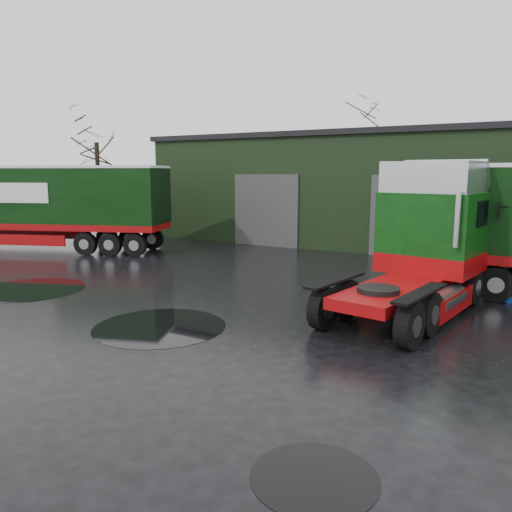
{
  "coord_description": "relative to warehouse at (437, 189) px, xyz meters",
  "views": [
    {
      "loc": [
        7.52,
        -10.53,
        4.16
      ],
      "look_at": [
        0.27,
        2.0,
        1.7
      ],
      "focal_mm": 35.0,
      "sensor_mm": 36.0,
      "label": 1
    }
  ],
  "objects": [
    {
      "name": "ground",
      "position": [
        -2.0,
        -20.0,
        -3.16
      ],
      "size": [
        100.0,
        100.0,
        0.0
      ],
      "primitive_type": "plane",
      "color": "black"
    },
    {
      "name": "warehouse",
      "position": [
        0.0,
        0.0,
        0.0
      ],
      "size": [
        32.4,
        12.4,
        6.3
      ],
      "color": "black",
      "rests_on": "ground"
    },
    {
      "name": "hero_tractor",
      "position": [
        2.21,
        -16.22,
        -0.9
      ],
      "size": [
        4.16,
        7.65,
        4.52
      ],
      "primitive_type": null,
      "rotation": [
        0.0,
        0.0,
        -0.15
      ],
      "color": "#0A390C",
      "rests_on": "ground"
    },
    {
      "name": "trailer_left",
      "position": [
        -18.0,
        -13.5,
        -0.91
      ],
      "size": [
        14.57,
        7.91,
        4.49
      ],
      "primitive_type": null,
      "rotation": [
        0.0,
        0.0,
        1.93
      ],
      "color": "silver",
      "rests_on": "ground"
    },
    {
      "name": "wash_bucket",
      "position": [
        4.74,
        -12.91,
        -2.99
      ],
      "size": [
        0.4,
        0.4,
        0.33
      ],
      "primitive_type": "cylinder",
      "rotation": [
        0.0,
        0.0,
        -0.14
      ],
      "color": "#073FAC",
      "rests_on": "ground"
    },
    {
      "name": "tree_left",
      "position": [
        -19.0,
        -8.0,
        1.09
      ],
      "size": [
        4.4,
        4.4,
        8.5
      ],
      "primitive_type": null,
      "color": "black",
      "rests_on": "ground"
    },
    {
      "name": "tree_back_a",
      "position": [
        -8.0,
        10.0,
        1.59
      ],
      "size": [
        4.4,
        4.4,
        9.5
      ],
      "primitive_type": null,
      "color": "black",
      "rests_on": "ground"
    },
    {
      "name": "puddle_0",
      "position": [
        -3.25,
        -20.58,
        -3.15
      ],
      "size": [
        3.58,
        3.58,
        0.01
      ],
      "primitive_type": "cylinder",
      "color": "black",
      "rests_on": "ground"
    },
    {
      "name": "puddle_1",
      "position": [
        2.09,
        -14.41,
        -3.15
      ],
      "size": [
        2.52,
        2.52,
        0.01
      ],
      "primitive_type": "cylinder",
      "color": "black",
      "rests_on": "ground"
    },
    {
      "name": "puddle_2",
      "position": [
        -10.18,
        -19.55,
        -3.15
      ],
      "size": [
        3.84,
        3.84,
        0.01
      ],
      "primitive_type": "cylinder",
      "color": "black",
      "rests_on": "ground"
    },
    {
      "name": "puddle_3",
      "position": [
        3.09,
        -24.72,
        -3.15
      ],
      "size": [
        1.8,
        1.8,
        0.01
      ],
      "primitive_type": "cylinder",
      "color": "black",
      "rests_on": "ground"
    }
  ]
}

